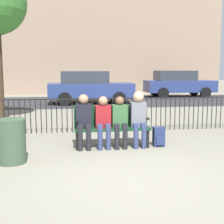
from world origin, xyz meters
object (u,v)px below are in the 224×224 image
at_px(seated_person_0, 84,119).
at_px(backpack, 159,137).
at_px(seated_person_2, 120,119).
at_px(trash_bin, 11,141).
at_px(seated_person_1, 103,119).
at_px(seated_person_3, 138,116).
at_px(parked_car_0, 178,83).
at_px(parked_car_1, 89,87).
at_px(park_bench, 112,125).

bearing_deg(seated_person_0, backpack, -0.55).
xyz_separation_m(seated_person_2, trash_bin, (-2.20, -0.85, -0.22)).
bearing_deg(backpack, seated_person_1, 179.39).
relative_size(seated_person_1, seated_person_3, 0.92).
distance_m(seated_person_1, parked_car_0, 13.12).
xyz_separation_m(parked_car_0, parked_car_1, (-5.66, -2.78, 0.00)).
distance_m(seated_person_0, seated_person_1, 0.43).
xyz_separation_m(seated_person_0, seated_person_1, (0.43, -0.00, -0.03)).
height_order(park_bench, seated_person_1, seated_person_1).
distance_m(seated_person_1, trash_bin, 2.03).
bearing_deg(seated_person_3, parked_car_0, 66.21).
height_order(seated_person_1, parked_car_1, parked_car_1).
height_order(seated_person_2, parked_car_1, parked_car_1).
relative_size(seated_person_0, parked_car_1, 0.29).
distance_m(seated_person_0, parked_car_1, 8.94).
xyz_separation_m(park_bench, parked_car_0, (5.74, 11.56, 0.35)).
bearing_deg(seated_person_3, seated_person_1, -179.59).
bearing_deg(parked_car_0, seated_person_3, -113.79).
relative_size(seated_person_1, backpack, 2.64).
xyz_separation_m(backpack, parked_car_0, (4.68, 11.70, 0.63)).
xyz_separation_m(park_bench, trash_bin, (-2.03, -0.98, -0.08)).
distance_m(seated_person_1, seated_person_3, 0.80).
xyz_separation_m(seated_person_0, parked_car_1, (0.71, 8.91, 0.17)).
bearing_deg(trash_bin, backpack, 15.08).
bearing_deg(parked_car_1, park_bench, -90.53).
bearing_deg(seated_person_1, parked_car_1, 88.18).
bearing_deg(seated_person_2, seated_person_1, 179.92).
distance_m(seated_person_1, backpack, 1.34).
xyz_separation_m(seated_person_3, trash_bin, (-2.62, -0.85, -0.30)).
bearing_deg(seated_person_2, seated_person_0, 179.75).
relative_size(parked_car_0, parked_car_1, 1.00).
bearing_deg(seated_person_0, seated_person_3, 0.13).
height_order(seated_person_1, trash_bin, seated_person_1).
xyz_separation_m(backpack, trash_bin, (-3.09, -0.83, 0.20)).
distance_m(seated_person_0, seated_person_2, 0.80).
bearing_deg(backpack, parked_car_0, 68.21).
xyz_separation_m(seated_person_0, trash_bin, (-1.40, -0.85, -0.26)).
height_order(backpack, parked_car_0, parked_car_0).
height_order(park_bench, seated_person_2, seated_person_2).
xyz_separation_m(seated_person_1, backpack, (1.27, -0.01, -0.43)).
height_order(seated_person_2, seated_person_3, seated_person_3).
xyz_separation_m(parked_car_1, trash_bin, (-2.11, -9.76, -0.43)).
xyz_separation_m(park_bench, seated_person_3, (0.59, -0.13, 0.22)).
bearing_deg(park_bench, seated_person_3, -11.97).
xyz_separation_m(seated_person_0, seated_person_2, (0.80, -0.00, -0.04)).
xyz_separation_m(backpack, parked_car_1, (-0.98, 8.92, 0.63)).
bearing_deg(parked_car_0, trash_bin, -121.79).
distance_m(park_bench, parked_car_0, 12.91).
xyz_separation_m(park_bench, backpack, (1.06, -0.14, -0.28)).
bearing_deg(seated_person_2, parked_car_1, 90.57).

